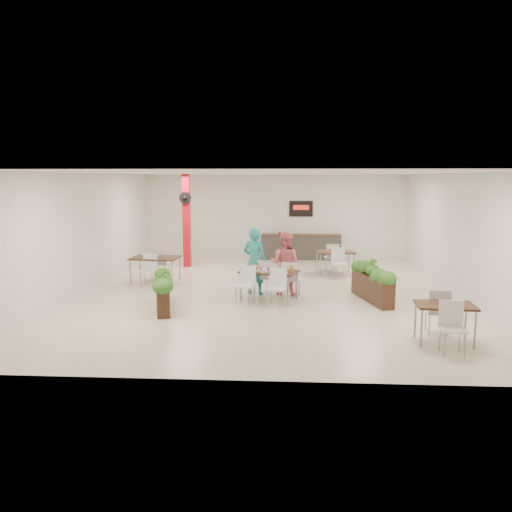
# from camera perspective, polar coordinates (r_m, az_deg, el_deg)

# --- Properties ---
(ground) EXTENTS (12.00, 12.00, 0.00)m
(ground) POSITION_cam_1_polar(r_m,az_deg,el_deg) (13.58, 1.60, -4.15)
(ground) COLOR beige
(ground) RESTS_ON ground
(room_shell) EXTENTS (10.10, 12.10, 3.22)m
(room_shell) POSITION_cam_1_polar(r_m,az_deg,el_deg) (13.27, 1.64, 4.32)
(room_shell) COLOR white
(room_shell) RESTS_ON ground
(red_column) EXTENTS (0.40, 0.41, 3.20)m
(red_column) POSITION_cam_1_polar(r_m,az_deg,el_deg) (17.41, -7.93, 4.14)
(red_column) COLOR red
(red_column) RESTS_ON ground
(service_counter) EXTENTS (3.00, 0.64, 2.20)m
(service_counter) POSITION_cam_1_polar(r_m,az_deg,el_deg) (19.06, 5.13, 1.12)
(service_counter) COLOR #33302D
(service_counter) RESTS_ON ground
(main_table) EXTENTS (1.69, 1.93, 0.92)m
(main_table) POSITION_cam_1_polar(r_m,az_deg,el_deg) (12.60, 1.44, -2.22)
(main_table) COLOR black
(main_table) RESTS_ON ground
(diner_man) EXTENTS (0.75, 0.62, 1.78)m
(diner_man) POSITION_cam_1_polar(r_m,az_deg,el_deg) (13.22, -0.15, -0.57)
(diner_man) COLOR teal
(diner_man) RESTS_ON ground
(diner_woman) EXTENTS (0.97, 0.86, 1.66)m
(diner_woman) POSITION_cam_1_polar(r_m,az_deg,el_deg) (13.20, 3.32, -0.87)
(diner_woman) COLOR #EA687A
(diner_woman) RESTS_ON ground
(planter_left) EXTENTS (0.74, 1.76, 0.94)m
(planter_left) POSITION_cam_1_polar(r_m,az_deg,el_deg) (11.93, -10.59, -3.70)
(planter_left) COLOR black
(planter_left) RESTS_ON ground
(planter_right) EXTENTS (0.80, 2.00, 1.07)m
(planter_right) POSITION_cam_1_polar(r_m,az_deg,el_deg) (12.88, 13.13, -2.79)
(planter_right) COLOR black
(planter_right) RESTS_ON ground
(side_table_a) EXTENTS (1.44, 1.65, 0.92)m
(side_table_a) POSITION_cam_1_polar(r_m,az_deg,el_deg) (15.07, -11.45, -0.53)
(side_table_a) COLOR black
(side_table_a) RESTS_ON ground
(side_table_b) EXTENTS (1.26, 1.65, 0.92)m
(side_table_b) POSITION_cam_1_polar(r_m,az_deg,el_deg) (16.12, 9.04, 0.10)
(side_table_b) COLOR black
(side_table_b) RESTS_ON ground
(side_table_c) EXTENTS (1.10, 1.64, 0.92)m
(side_table_c) POSITION_cam_1_polar(r_m,az_deg,el_deg) (9.98, 20.78, -5.94)
(side_table_c) COLOR black
(side_table_c) RESTS_ON ground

